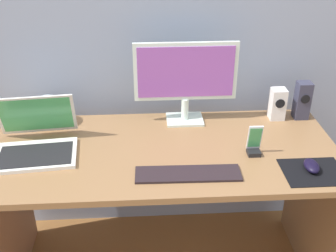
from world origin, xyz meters
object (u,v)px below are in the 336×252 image
at_px(speaker_near_monitor, 278,104).
at_px(fishbowl, 48,110).
at_px(monitor, 186,78).
at_px(laptop, 36,141).
at_px(phone_in_dock, 254,144).
at_px(speaker_right, 302,100).
at_px(mouse, 312,166).
at_px(keyboard_external, 188,174).

relative_size(speaker_near_monitor, fishbowl, 1.02).
xyz_separation_m(monitor, laptop, (-0.67, -0.24, -0.18)).
height_order(laptop, phone_in_dock, laptop).
bearing_deg(speaker_right, laptop, -169.31).
distance_m(monitor, speaker_near_monitor, 0.48).
bearing_deg(mouse, laptop, 172.22).
bearing_deg(monitor, phone_in_dock, -50.17).
relative_size(monitor, phone_in_dock, 3.53).
bearing_deg(keyboard_external, fishbowl, 144.58).
xyz_separation_m(fishbowl, keyboard_external, (0.63, -0.47, -0.07)).
relative_size(monitor, keyboard_external, 1.15).
height_order(monitor, speaker_near_monitor, monitor).
xyz_separation_m(speaker_right, fishbowl, (-1.25, 0.01, -0.02)).
xyz_separation_m(laptop, phone_in_dock, (0.94, -0.08, 0.00)).
relative_size(keyboard_external, phone_in_dock, 3.05).
xyz_separation_m(monitor, mouse, (0.47, -0.46, -0.21)).
bearing_deg(speaker_right, phone_in_dock, -134.47).
bearing_deg(laptop, fishbowl, 87.51).
distance_m(laptop, keyboard_external, 0.68).
distance_m(fishbowl, keyboard_external, 0.79).
distance_m(speaker_near_monitor, keyboard_external, 0.68).
xyz_separation_m(laptop, keyboard_external, (0.64, -0.22, -0.04)).
height_order(speaker_right, fishbowl, speaker_right).
height_order(monitor, speaker_right, monitor).
distance_m(speaker_right, keyboard_external, 0.77).
bearing_deg(speaker_right, monitor, 179.88).
distance_m(monitor, keyboard_external, 0.52).
relative_size(laptop, keyboard_external, 0.87).
bearing_deg(fishbowl, monitor, -0.57).
xyz_separation_m(speaker_near_monitor, laptop, (-1.13, -0.24, -0.03)).
height_order(speaker_near_monitor, keyboard_external, speaker_near_monitor).
xyz_separation_m(monitor, speaker_right, (0.58, -0.00, -0.13)).
bearing_deg(monitor, speaker_right, -0.12).
bearing_deg(speaker_near_monitor, keyboard_external, -136.87).
bearing_deg(speaker_near_monitor, fishbowl, 179.60).
relative_size(speaker_right, speaker_near_monitor, 1.20).
bearing_deg(monitor, fishbowl, 179.43).
height_order(monitor, laptop, monitor).
relative_size(fishbowl, mouse, 1.56).
relative_size(monitor, speaker_near_monitor, 3.08).
bearing_deg(speaker_right, speaker_near_monitor, -179.97).
height_order(laptop, mouse, laptop).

